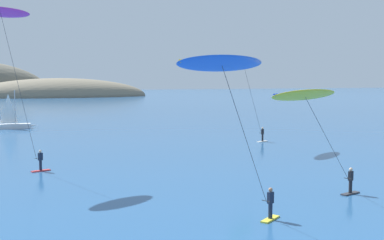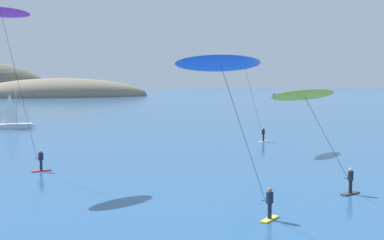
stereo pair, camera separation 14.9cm
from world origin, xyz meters
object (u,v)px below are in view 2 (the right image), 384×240
object	(u,v)px
kitesurfer_magenta	(5,27)
kitesurfer_yellow	(309,103)
kitesurfer_blue	(225,76)
kitesurfer_lime	(245,66)
sailboat_near	(17,124)

from	to	relation	value
kitesurfer_magenta	kitesurfer_yellow	bearing A→B (deg)	-44.39
kitesurfer_blue	kitesurfer_yellow	world-z (taller)	kitesurfer_blue
kitesurfer_lime	kitesurfer_yellow	distance (m)	25.00
sailboat_near	kitesurfer_yellow	world-z (taller)	kitesurfer_yellow
kitesurfer_blue	kitesurfer_magenta	bearing A→B (deg)	118.22
kitesurfer_lime	sailboat_near	bearing A→B (deg)	128.39
sailboat_near	kitesurfer_lime	xyz separation A→B (m)	(22.98, -29.01, 8.12)
kitesurfer_blue	kitesurfer_lime	distance (m)	29.63
kitesurfer_magenta	kitesurfer_lime	distance (m)	25.15
sailboat_near	kitesurfer_lime	world-z (taller)	kitesurfer_lime
kitesurfer_magenta	kitesurfer_blue	size ratio (longest dim) A/B	1.48
sailboat_near	kitesurfer_magenta	bearing A→B (deg)	-91.14
sailboat_near	kitesurfer_lime	size ratio (longest dim) A/B	0.61
kitesurfer_blue	kitesurfer_yellow	distance (m)	6.87
sailboat_near	kitesurfer_yellow	xyz separation A→B (m)	(15.19, -52.61, 5.38)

